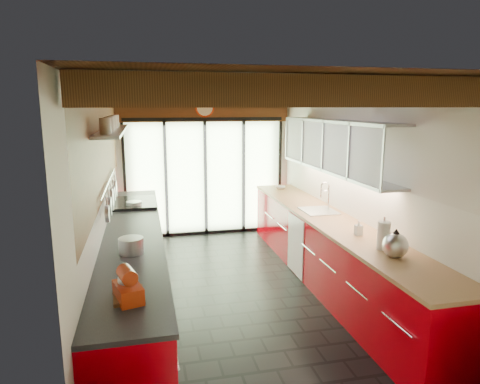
{
  "coord_description": "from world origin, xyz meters",
  "views": [
    {
      "loc": [
        -1.11,
        -5.07,
        2.38
      ],
      "look_at": [
        0.13,
        0.4,
        1.25
      ],
      "focal_mm": 32.0,
      "sensor_mm": 36.0,
      "label": 1
    }
  ],
  "objects": [
    {
      "name": "paper_towel",
      "position": [
        1.27,
        -1.28,
        1.07
      ],
      "size": [
        0.15,
        0.15,
        0.35
      ],
      "color": "white",
      "rests_on": "right_counter"
    },
    {
      "name": "range_stove",
      "position": [
        -1.28,
        1.45,
        0.47
      ],
      "size": [
        0.66,
        0.9,
        0.97
      ],
      "color": "silver",
      "rests_on": "ground"
    },
    {
      "name": "room_shell",
      "position": [
        0.0,
        0.0,
        1.65
      ],
      "size": [
        5.5,
        5.5,
        5.5
      ],
      "color": "silver",
      "rests_on": "ground"
    },
    {
      "name": "pot_small",
      "position": [
        -1.27,
        1.23,
        0.96
      ],
      "size": [
        0.3,
        0.3,
        0.09
      ],
      "primitive_type": "cylinder",
      "rotation": [
        0.0,
        0.0,
        -0.39
      ],
      "color": "silver",
      "rests_on": "left_counter"
    },
    {
      "name": "stand_mixer",
      "position": [
        -1.27,
        -1.91,
        1.03
      ],
      "size": [
        0.25,
        0.34,
        0.28
      ],
      "color": "red",
      "rests_on": "left_counter"
    },
    {
      "name": "bowl",
      "position": [
        1.27,
        2.13,
        0.94
      ],
      "size": [
        0.24,
        0.24,
        0.05
      ],
      "primitive_type": "imported",
      "rotation": [
        0.0,
        0.0,
        -0.31
      ],
      "color": "silver",
      "rests_on": "right_counter"
    },
    {
      "name": "pot_large",
      "position": [
        -1.27,
        -0.81,
        1.0
      ],
      "size": [
        0.32,
        0.32,
        0.16
      ],
      "primitive_type": "cylinder",
      "rotation": [
        0.0,
        0.0,
        0.35
      ],
      "color": "silver",
      "rests_on": "left_counter"
    },
    {
      "name": "glass_door",
      "position": [
        0.0,
        2.69,
        1.66
      ],
      "size": [
        2.95,
        0.1,
        2.9
      ],
      "color": "#C6EAAD",
      "rests_on": "ground"
    },
    {
      "name": "ground",
      "position": [
        0.0,
        0.0,
        0.0
      ],
      "size": [
        5.5,
        5.5,
        0.0
      ],
      "primitive_type": "plane",
      "color": "black",
      "rests_on": "ground"
    },
    {
      "name": "right_counter",
      "position": [
        1.27,
        0.0,
        0.46
      ],
      "size": [
        0.68,
        5.0,
        0.92
      ],
      "color": "#B3000A",
      "rests_on": "ground"
    },
    {
      "name": "sink_assembly",
      "position": [
        1.29,
        0.4,
        0.96
      ],
      "size": [
        0.45,
        0.52,
        0.43
      ],
      "color": "silver",
      "rests_on": "right_counter"
    },
    {
      "name": "cutting_board",
      "position": [
        -1.27,
        -1.85,
        0.93
      ],
      "size": [
        0.26,
        0.34,
        0.03
      ],
      "primitive_type": "cube",
      "rotation": [
        0.0,
        0.0,
        0.07
      ],
      "color": "brown",
      "rests_on": "left_counter"
    },
    {
      "name": "left_wall_fixtures",
      "position": [
        -1.47,
        0.18,
        1.85
      ],
      "size": [
        0.28,
        2.6,
        0.96
      ],
      "color": "silver",
      "rests_on": "ground"
    },
    {
      "name": "kettle",
      "position": [
        1.27,
        -1.49,
        1.05
      ],
      "size": [
        0.27,
        0.32,
        0.3
      ],
      "color": "silver",
      "rests_on": "right_counter"
    },
    {
      "name": "ceiling_beams",
      "position": [
        -0.0,
        0.38,
        2.46
      ],
      "size": [
        3.14,
        5.06,
        4.9
      ],
      "color": "#593316",
      "rests_on": "ground"
    },
    {
      "name": "left_counter",
      "position": [
        -1.28,
        0.0,
        0.46
      ],
      "size": [
        0.68,
        5.0,
        0.92
      ],
      "color": "#B3000A",
      "rests_on": "ground"
    },
    {
      "name": "soap_bottle",
      "position": [
        1.27,
        -0.76,
        1.01
      ],
      "size": [
        0.08,
        0.08,
        0.17
      ],
      "primitive_type": "imported",
      "rotation": [
        0.0,
        0.0,
        -0.03
      ],
      "color": "silver",
      "rests_on": "right_counter"
    },
    {
      "name": "upper_cabinets_right",
      "position": [
        1.43,
        0.3,
        1.85
      ],
      "size": [
        0.34,
        3.0,
        3.0
      ],
      "color": "silver",
      "rests_on": "ground"
    }
  ]
}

